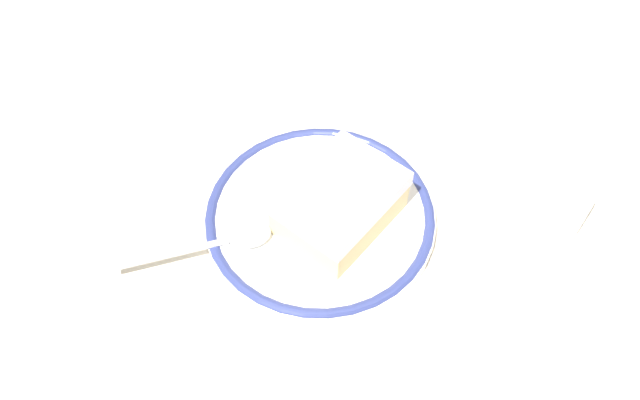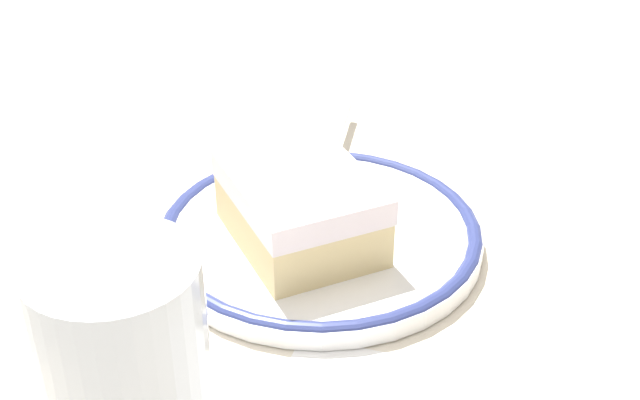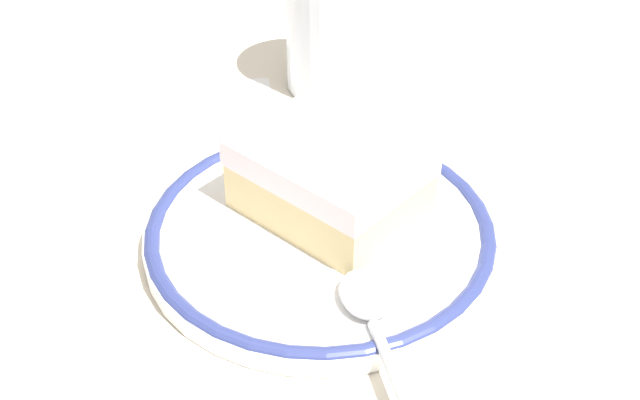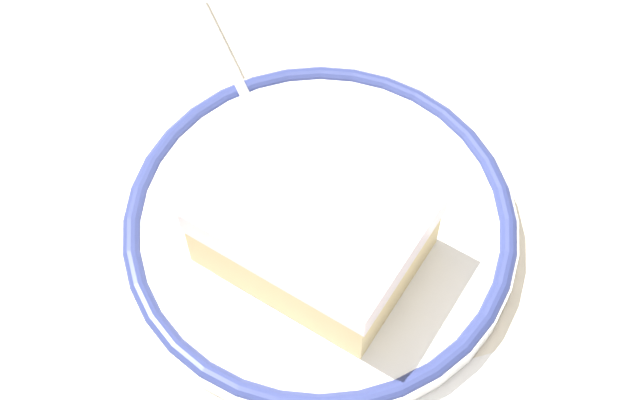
# 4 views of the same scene
# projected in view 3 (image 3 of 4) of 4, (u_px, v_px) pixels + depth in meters

# --- Properties ---
(ground_plane) EXTENTS (2.40, 2.40, 0.00)m
(ground_plane) POSITION_uv_depth(u_px,v_px,m) (325.00, 217.00, 0.53)
(ground_plane) COLOR #B7B2A8
(placemat) EXTENTS (0.50, 0.30, 0.00)m
(placemat) POSITION_uv_depth(u_px,v_px,m) (325.00, 216.00, 0.52)
(placemat) COLOR beige
(placemat) RESTS_ON ground_plane
(plate) EXTENTS (0.20, 0.20, 0.01)m
(plate) POSITION_uv_depth(u_px,v_px,m) (320.00, 234.00, 0.50)
(plate) COLOR white
(plate) RESTS_ON placemat
(cake_slice) EXTENTS (0.12, 0.12, 0.04)m
(cake_slice) POSITION_uv_depth(u_px,v_px,m) (327.00, 179.00, 0.50)
(cake_slice) COLOR beige
(cake_slice) RESTS_ON plate
(spoon) EXTENTS (0.13, 0.03, 0.01)m
(spoon) POSITION_uv_depth(u_px,v_px,m) (377.00, 316.00, 0.43)
(spoon) COLOR silver
(spoon) RESTS_ON plate
(cup) EXTENTS (0.07, 0.07, 0.10)m
(cup) POSITION_uv_depth(u_px,v_px,m) (338.00, 28.00, 0.62)
(cup) COLOR silver
(cup) RESTS_ON placemat
(napkin) EXTENTS (0.12, 0.10, 0.00)m
(napkin) POSITION_uv_depth(u_px,v_px,m) (207.00, 119.00, 0.61)
(napkin) COLOR white
(napkin) RESTS_ON placemat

